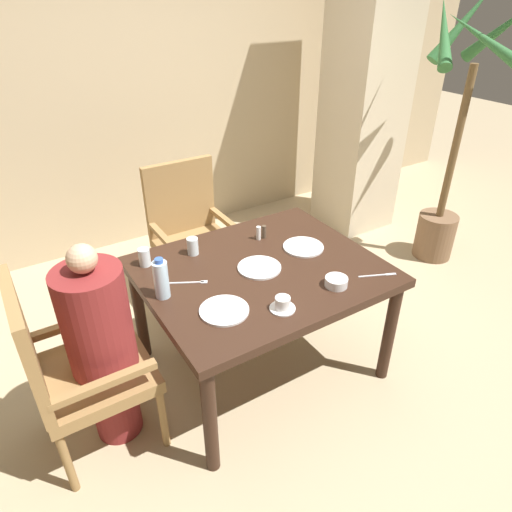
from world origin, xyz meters
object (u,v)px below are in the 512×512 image
object	(u,v)px
plate_main_left	(259,267)
glass_tall_near	(144,257)
bowl_small	(336,282)
chair_left_side	(72,365)
glass_tall_mid	(193,246)
plate_main_right	(224,310)
chair_far_side	(191,230)
water_bottle	(161,279)
potted_palm	(453,157)
plate_dessert_center	(303,247)
teacup_with_saucer	(283,304)
diner_in_left_chair	(102,346)

from	to	relation	value
plate_main_left	glass_tall_near	bearing A→B (deg)	144.90
glass_tall_near	bowl_small	bearing A→B (deg)	-43.11
chair_left_side	glass_tall_mid	size ratio (longest dim) A/B	9.90
plate_main_right	chair_far_side	bearing A→B (deg)	73.09
water_bottle	chair_left_side	bearing A→B (deg)	-175.44
potted_palm	plate_dessert_center	bearing A→B (deg)	-170.65
glass_tall_near	plate_main_right	bearing A→B (deg)	-73.95
glass_tall_mid	bowl_small	bearing A→B (deg)	-54.54
chair_left_side	plate_main_left	world-z (taller)	chair_left_side
potted_palm	bowl_small	size ratio (longest dim) A/B	17.74
teacup_with_saucer	water_bottle	world-z (taller)	water_bottle
plate_dessert_center	bowl_small	world-z (taller)	bowl_small
glass_tall_near	water_bottle	bearing A→B (deg)	-94.83
plate_main_right	teacup_with_saucer	bearing A→B (deg)	-28.35
plate_dessert_center	glass_tall_near	xyz separation A→B (m)	(-0.87, 0.32, 0.05)
chair_left_side	glass_tall_mid	distance (m)	0.91
plate_dessert_center	glass_tall_near	world-z (taller)	glass_tall_near
teacup_with_saucer	water_bottle	size ratio (longest dim) A/B	0.58
plate_main_right	teacup_with_saucer	size ratio (longest dim) A/B	1.90
plate_main_right	glass_tall_mid	bearing A→B (deg)	79.48
plate_dessert_center	teacup_with_saucer	world-z (taller)	teacup_with_saucer
diner_in_left_chair	potted_palm	bearing A→B (deg)	6.46
bowl_small	glass_tall_mid	distance (m)	0.86
diner_in_left_chair	bowl_small	world-z (taller)	diner_in_left_chair
glass_tall_near	teacup_with_saucer	bearing A→B (deg)	-60.23
plate_main_right	glass_tall_mid	size ratio (longest dim) A/B	2.37
plate_main_left	water_bottle	size ratio (longest dim) A/B	1.09
diner_in_left_chair	plate_dessert_center	size ratio (longest dim) A/B	4.73
water_bottle	glass_tall_near	xyz separation A→B (m)	(0.03, 0.33, -0.05)
diner_in_left_chair	plate_dessert_center	xyz separation A→B (m)	(1.25, 0.05, 0.14)
plate_main_left	bowl_small	size ratio (longest dim) A/B	2.04
chair_left_side	diner_in_left_chair	xyz separation A→B (m)	(0.15, 0.00, 0.05)
water_bottle	plate_main_right	bearing A→B (deg)	-53.56
plate_main_right	bowl_small	world-z (taller)	bowl_small
plate_dessert_center	chair_left_side	bearing A→B (deg)	-177.77
potted_palm	glass_tall_near	world-z (taller)	potted_palm
glass_tall_near	plate_main_left	bearing A→B (deg)	-35.10
plate_dessert_center	glass_tall_mid	distance (m)	0.66
chair_far_side	plate_main_right	world-z (taller)	chair_far_side
chair_left_side	glass_tall_mid	world-z (taller)	chair_left_side
bowl_small	chair_left_side	bearing A→B (deg)	164.78
plate_main_left	plate_dessert_center	bearing A→B (deg)	8.40
chair_far_side	teacup_with_saucer	size ratio (longest dim) A/B	7.91
diner_in_left_chair	glass_tall_mid	size ratio (longest dim) A/B	11.24
chair_far_side	potted_palm	size ratio (longest dim) A/B	0.48
teacup_with_saucer	glass_tall_near	world-z (taller)	glass_tall_near
chair_far_side	plate_dessert_center	world-z (taller)	chair_far_side
potted_palm	plate_dessert_center	size ratio (longest dim) A/B	8.71
bowl_small	potted_palm	bearing A→B (deg)	21.13
water_bottle	glass_tall_mid	bearing A→B (deg)	44.18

